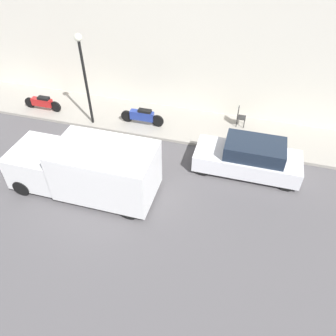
{
  "coord_description": "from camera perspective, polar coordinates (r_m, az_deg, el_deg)",
  "views": [
    {
      "loc": [
        -7.74,
        -4.35,
        8.8
      ],
      "look_at": [
        1.3,
        -1.79,
        0.6
      ],
      "focal_mm": 35.0,
      "sensor_mm": 36.0,
      "label": 1
    }
  ],
  "objects": [
    {
      "name": "parked_car",
      "position": [
        13.22,
        13.92,
        1.75
      ],
      "size": [
        1.63,
        4.11,
        1.43
      ],
      "color": "silver",
      "rests_on": "ground_plane"
    },
    {
      "name": "motorcycle_red",
      "position": [
        17.81,
        -21.03,
        10.6
      ],
      "size": [
        0.3,
        1.99,
        0.72
      ],
      "color": "#B21E1E",
      "rests_on": "sidewalk"
    },
    {
      "name": "cafe_chair",
      "position": [
        15.73,
        12.41,
        8.89
      ],
      "size": [
        0.4,
        0.4,
        0.94
      ],
      "color": "#262626",
      "rests_on": "sidewalk"
    },
    {
      "name": "building_facade",
      "position": [
        16.14,
        -1.0,
        19.77
      ],
      "size": [
        0.3,
        19.69,
        5.87
      ],
      "color": "silver",
      "rests_on": "ground_plane"
    },
    {
      "name": "streetlamp",
      "position": [
        15.02,
        -14.5,
        16.46
      ],
      "size": [
        0.32,
        0.32,
        4.17
      ],
      "color": "black",
      "rests_on": "sidewalk"
    },
    {
      "name": "delivery_van",
      "position": [
        12.17,
        -14.22,
        -0.01
      ],
      "size": [
        2.08,
        5.39,
        2.06
      ],
      "color": "white",
      "rests_on": "ground_plane"
    },
    {
      "name": "motorcycle_blue",
      "position": [
        15.57,
        -4.51,
        9.02
      ],
      "size": [
        0.3,
        2.1,
        0.79
      ],
      "color": "navy",
      "rests_on": "sidewalk"
    },
    {
      "name": "ground_plane",
      "position": [
        12.5,
        -9.59,
        -4.38
      ],
      "size": [
        60.0,
        60.0,
        0.0
      ],
      "primitive_type": "plane",
      "color": "#514F51"
    },
    {
      "name": "sidewalk",
      "position": [
        16.14,
        -2.45,
        8.28
      ],
      "size": [
        2.78,
        19.69,
        0.13
      ],
      "color": "gray",
      "rests_on": "ground_plane"
    }
  ]
}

